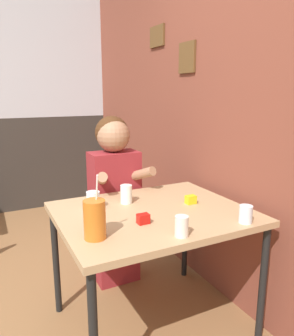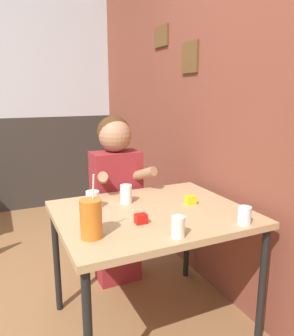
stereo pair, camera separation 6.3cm
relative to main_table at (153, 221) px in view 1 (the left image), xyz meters
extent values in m
cube|color=brown|center=(0.62, 1.08, 0.68)|extent=(0.06, 4.80, 2.70)
cube|color=brown|center=(0.58, 1.03, 1.17)|extent=(0.02, 0.23, 0.17)
cube|color=brown|center=(0.58, 0.57, 0.96)|extent=(0.02, 0.20, 0.22)
cube|color=tan|center=(0.00, 0.00, 0.05)|extent=(1.04, 0.85, 0.04)
cylinder|color=black|center=(0.48, -0.39, -0.32)|extent=(0.04, 0.04, 0.70)
cylinder|color=black|center=(-0.48, 0.39, -0.32)|extent=(0.04, 0.04, 0.70)
cylinder|color=black|center=(0.48, 0.39, -0.32)|extent=(0.04, 0.04, 0.70)
cube|color=maroon|center=(-0.01, 0.57, -0.44)|extent=(0.31, 0.20, 0.46)
cube|color=maroon|center=(-0.01, 0.57, 0.05)|extent=(0.34, 0.20, 0.52)
sphere|color=#472814|center=(-0.01, 0.60, 0.44)|extent=(0.23, 0.23, 0.23)
sphere|color=#9E7051|center=(-0.01, 0.57, 0.42)|extent=(0.23, 0.23, 0.23)
cylinder|color=#9E7051|center=(-0.14, 0.43, 0.16)|extent=(0.14, 0.27, 0.15)
cylinder|color=#9E7051|center=(0.13, 0.43, 0.16)|extent=(0.14, 0.27, 0.15)
cylinder|color=#C6661E|center=(-0.40, -0.20, 0.15)|extent=(0.10, 0.10, 0.18)
cylinder|color=white|center=(-0.38, -0.20, 0.29)|extent=(0.01, 0.04, 0.14)
cylinder|color=silver|center=(-0.29, 0.18, 0.11)|extent=(0.08, 0.08, 0.10)
cylinder|color=silver|center=(-0.08, 0.19, 0.12)|extent=(0.07, 0.07, 0.11)
cylinder|color=silver|center=(-0.04, -0.35, 0.11)|extent=(0.06, 0.06, 0.10)
cylinder|color=silver|center=(0.34, -0.36, 0.11)|extent=(0.07, 0.07, 0.09)
cube|color=#B7140F|center=(-0.13, -0.14, 0.09)|extent=(0.06, 0.04, 0.05)
cube|color=yellow|center=(0.26, 0.01, 0.09)|extent=(0.06, 0.04, 0.05)
camera|label=1|loc=(-0.81, -1.54, 0.71)|focal=35.00mm
camera|label=2|loc=(-0.75, -1.56, 0.71)|focal=35.00mm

